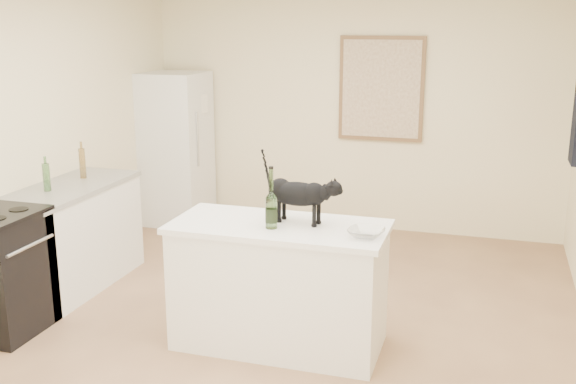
{
  "coord_description": "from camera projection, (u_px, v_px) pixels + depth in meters",
  "views": [
    {
      "loc": [
        1.46,
        -4.43,
        2.28
      ],
      "look_at": [
        0.15,
        -0.15,
        1.12
      ],
      "focal_mm": 42.1,
      "sensor_mm": 36.0,
      "label": 1
    }
  ],
  "objects": [
    {
      "name": "wall_front",
      "position": [
        13.0,
        325.0,
        2.22
      ],
      "size": [
        4.5,
        0.0,
        4.5
      ],
      "primitive_type": "plane",
      "rotation": [
        -1.57,
        0.0,
        0.0
      ],
      "color": "#F5EEBE",
      "rests_on": "ground"
    },
    {
      "name": "fridge_paper",
      "position": [
        202.0,
        104.0,
        7.39
      ],
      "size": [
        0.06,
        0.15,
        0.2
      ],
      "primitive_type": "cube",
      "rotation": [
        0.0,
        0.0,
        -0.35
      ],
      "color": "white",
      "rests_on": "fridge"
    },
    {
      "name": "island_base",
      "position": [
        279.0,
        288.0,
        4.77
      ],
      "size": [
        1.44,
        0.67,
        0.86
      ],
      "primitive_type": "cube",
      "color": "white",
      "rests_on": "floor"
    },
    {
      "name": "floor",
      "position": [
        275.0,
        329.0,
        5.09
      ],
      "size": [
        5.5,
        5.5,
        0.0
      ],
      "primitive_type": "plane",
      "color": "tan",
      "rests_on": "ground"
    },
    {
      "name": "black_cat",
      "position": [
        298.0,
        197.0,
        4.63
      ],
      "size": [
        0.55,
        0.23,
        0.37
      ],
      "primitive_type": null,
      "rotation": [
        0.0,
        0.0,
        -0.14
      ],
      "color": "black",
      "rests_on": "island_top"
    },
    {
      "name": "artwork_canvas",
      "position": [
        381.0,
        89.0,
        7.12
      ],
      "size": [
        0.82,
        0.0,
        1.02
      ],
      "primitive_type": "cube",
      "color": "beige",
      "rests_on": "wall_back"
    },
    {
      "name": "wine_bottle",
      "position": [
        271.0,
        201.0,
        4.52
      ],
      "size": [
        0.09,
        0.09,
        0.37
      ],
      "primitive_type": "cylinder",
      "rotation": [
        0.0,
        0.0,
        -0.17
      ],
      "color": "#2F5D25",
      "rests_on": "island_top"
    },
    {
      "name": "artwork_frame",
      "position": [
        381.0,
        89.0,
        7.13
      ],
      "size": [
        0.9,
        0.03,
        1.1
      ],
      "primitive_type": "cube",
      "color": "brown",
      "rests_on": "wall_back"
    },
    {
      "name": "left_countertop",
      "position": [
        66.0,
        189.0,
        5.7
      ],
      "size": [
        0.62,
        1.44,
        0.04
      ],
      "primitive_type": "cube",
      "color": "gray",
      "rests_on": "left_cabinets"
    },
    {
      "name": "glass_bowl",
      "position": [
        366.0,
        233.0,
        4.36
      ],
      "size": [
        0.26,
        0.26,
        0.06
      ],
      "primitive_type": "imported",
      "rotation": [
        0.0,
        0.0,
        -0.12
      ],
      "color": "white",
      "rests_on": "island_top"
    },
    {
      "name": "left_cabinets",
      "position": [
        71.0,
        239.0,
        5.81
      ],
      "size": [
        0.6,
        1.4,
        0.86
      ],
      "primitive_type": "cube",
      "color": "white",
      "rests_on": "floor"
    },
    {
      "name": "counter_bottle_cluster",
      "position": [
        65.0,
        170.0,
        5.73
      ],
      "size": [
        0.08,
        0.54,
        0.27
      ],
      "color": "#226325",
      "rests_on": "left_countertop"
    },
    {
      "name": "island_top",
      "position": [
        279.0,
        227.0,
        4.65
      ],
      "size": [
        1.5,
        0.7,
        0.04
      ],
      "primitive_type": "cube",
      "color": "white",
      "rests_on": "island_base"
    },
    {
      "name": "fridge",
      "position": [
        175.0,
        149.0,
        7.6
      ],
      "size": [
        0.68,
        0.68,
        1.7
      ],
      "primitive_type": "cube",
      "color": "white",
      "rests_on": "floor"
    },
    {
      "name": "wall_left",
      "position": [
        7.0,
        144.0,
        5.4
      ],
      "size": [
        0.0,
        5.5,
        5.5
      ],
      "primitive_type": "plane",
      "rotation": [
        1.57,
        0.0,
        1.57
      ],
      "color": "#F5EEBE",
      "rests_on": "ground"
    },
    {
      "name": "wall_back",
      "position": [
        353.0,
        111.0,
        7.31
      ],
      "size": [
        4.5,
        0.0,
        4.5
      ],
      "primitive_type": "plane",
      "rotation": [
        1.57,
        0.0,
        0.0
      ],
      "color": "#F5EEBE",
      "rests_on": "ground"
    }
  ]
}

